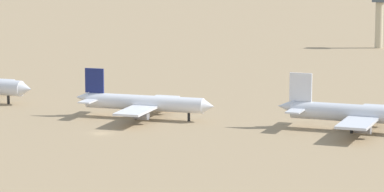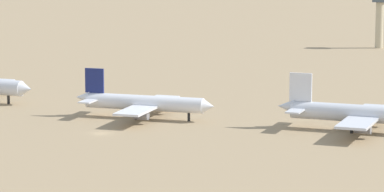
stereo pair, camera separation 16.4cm
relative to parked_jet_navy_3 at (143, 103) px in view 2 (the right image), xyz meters
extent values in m
plane|color=#9E8460|center=(0.48, -21.37, -4.00)|extent=(4000.00, 4000.00, 0.00)
cone|color=silver|center=(-38.27, 4.36, 0.50)|extent=(3.49, 4.28, 4.07)
cylinder|color=black|center=(-43.87, 3.97, -2.82)|extent=(0.75, 0.75, 2.36)
cylinder|color=white|center=(0.37, 0.05, 0.04)|extent=(30.99, 7.98, 3.84)
cone|color=white|center=(16.93, 2.32, 0.04)|extent=(3.35, 4.01, 3.65)
cone|color=white|center=(-16.20, -2.22, 0.61)|extent=(4.25, 3.76, 3.27)
cube|color=navy|center=(-12.96, -1.78, 5.08)|extent=(5.02, 1.15, 6.25)
cube|color=white|center=(-13.49, 2.03, 0.42)|extent=(3.93, 6.89, 0.35)
cube|color=white|center=(-12.44, -5.58, 0.42)|extent=(3.93, 6.89, 0.35)
cube|color=white|center=(1.32, 0.18, -0.54)|extent=(10.65, 31.35, 0.54)
cylinder|color=slate|center=(1.29, 7.45, -1.89)|extent=(3.71, 2.56, 2.11)
cylinder|color=slate|center=(3.25, -6.83, -1.89)|extent=(3.71, 2.56, 2.11)
cylinder|color=black|center=(11.94, 1.64, -2.94)|extent=(0.67, 0.67, 2.11)
cylinder|color=black|center=(-1.38, 2.14, -2.94)|extent=(0.67, 0.67, 2.11)
cylinder|color=black|center=(-0.75, -2.43, -2.94)|extent=(0.67, 0.67, 2.11)
cylinder|color=silver|center=(54.12, 6.55, 0.36)|extent=(33.46, 6.82, 4.15)
cone|color=silver|center=(36.10, 5.09, 0.99)|extent=(4.43, 3.86, 3.53)
cube|color=white|center=(39.62, 5.38, 5.82)|extent=(5.43, 0.95, 6.75)
cube|color=silver|center=(39.29, 9.52, 0.78)|extent=(3.88, 7.31, 0.37)
cube|color=silver|center=(39.96, 1.24, 0.78)|extent=(3.88, 7.31, 0.37)
cube|color=silver|center=(55.15, 6.64, -0.26)|extent=(9.72, 33.70, 0.58)
cylinder|color=slate|center=(55.56, 14.48, -1.71)|extent=(3.91, 2.58, 2.28)
cylinder|color=slate|center=(56.82, -1.04, -1.71)|extent=(3.91, 2.58, 2.28)
cylinder|color=black|center=(52.36, 8.91, -2.86)|extent=(0.73, 0.73, 2.28)
cylinder|color=black|center=(52.76, 3.94, -2.86)|extent=(0.73, 0.73, 2.28)
cylinder|color=#C6B793|center=(8.78, 187.95, 5.48)|extent=(3.20, 3.20, 18.95)
camera|label=1|loc=(118.73, -218.86, 40.55)|focal=94.41mm
camera|label=2|loc=(118.88, -218.79, 40.55)|focal=94.41mm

